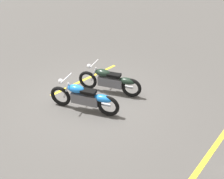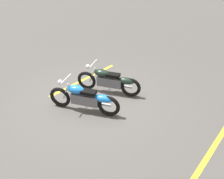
{
  "view_description": "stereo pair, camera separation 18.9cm",
  "coord_description": "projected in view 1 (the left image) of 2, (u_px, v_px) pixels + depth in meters",
  "views": [
    {
      "loc": [
        4.15,
        -4.34,
        4.04
      ],
      "look_at": [
        0.77,
        0.0,
        0.65
      ],
      "focal_mm": 35.14,
      "sensor_mm": 36.0,
      "label": 1
    },
    {
      "loc": [
        4.0,
        -4.45,
        4.04
      ],
      "look_at": [
        0.77,
        0.0,
        0.65
      ],
      "focal_mm": 35.14,
      "sensor_mm": 36.0,
      "label": 2
    }
  ],
  "objects": [
    {
      "name": "ground_plane",
      "position": [
        93.0,
        99.0,
        7.2
      ],
      "size": [
        60.0,
        60.0,
        0.0
      ],
      "primitive_type": "plane",
      "color": "#514F4C"
    },
    {
      "name": "motorcycle_bright_foreground",
      "position": [
        85.0,
        98.0,
        6.42
      ],
      "size": [
        2.15,
        0.89,
        1.04
      ],
      "rotation": [
        0.0,
        0.0,
        3.47
      ],
      "color": "black",
      "rests_on": "ground"
    },
    {
      "name": "parking_stripe_near",
      "position": [
        86.0,
        79.0,
        8.36
      ],
      "size": [
        0.39,
        3.2,
        0.01
      ],
      "primitive_type": "cube",
      "rotation": [
        0.0,
        0.0,
        1.48
      ],
      "color": "yellow",
      "rests_on": "ground"
    },
    {
      "name": "parking_stripe_mid",
      "position": [
        212.0,
        151.0,
        5.28
      ],
      "size": [
        0.39,
        3.2,
        0.01
      ],
      "primitive_type": "cube",
      "rotation": [
        0.0,
        0.0,
        1.48
      ],
      "color": "yellow",
      "rests_on": "ground"
    },
    {
      "name": "motorcycle_dark_foreground",
      "position": [
        111.0,
        81.0,
        7.28
      ],
      "size": [
        2.15,
        0.89,
        1.04
      ],
      "rotation": [
        0.0,
        0.0,
        3.46
      ],
      "color": "black",
      "rests_on": "ground"
    }
  ]
}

